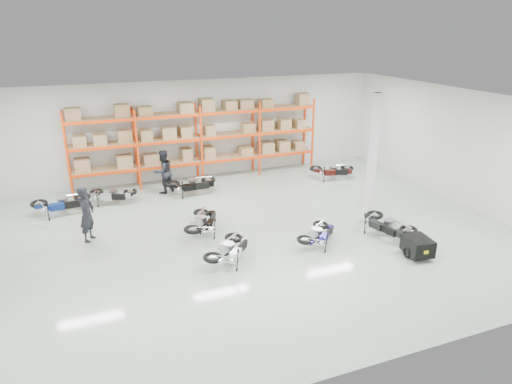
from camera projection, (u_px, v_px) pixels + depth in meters
name	position (u px, v px, depth m)	size (l,w,h in m)	color
room	(248.00, 172.00, 14.94)	(18.00, 18.00, 18.00)	#A5B8A8
pallet_rack	(198.00, 132.00, 20.58)	(11.28, 0.98, 3.62)	#FF410D
structural_column	(373.00, 153.00, 17.15)	(0.25, 0.25, 4.50)	white
moto_blue_centre	(319.00, 231.00, 14.82)	(0.70, 1.58, 0.97)	#0D0853
moto_silver_left	(230.00, 246.00, 13.75)	(0.76, 1.70, 1.04)	silver
moto_black_far_left	(203.00, 219.00, 15.66)	(0.77, 1.74, 1.07)	black
moto_touring_right	(386.00, 221.00, 15.42)	(0.80, 1.79, 1.09)	black
trailer	(418.00, 246.00, 14.08)	(0.82, 1.53, 0.63)	black
moto_back_a	(61.00, 200.00, 17.24)	(0.82, 1.85, 1.13)	navy
moto_back_b	(112.00, 192.00, 18.28)	(0.73, 1.63, 1.00)	#A1A4AB
moto_back_c	(192.00, 181.00, 19.28)	(0.83, 1.87, 1.14)	black
moto_back_d	(333.00, 168.00, 21.19)	(0.79, 1.79, 1.09)	#3D0D0C
person_left	(87.00, 214.00, 14.99)	(0.68, 0.45, 1.87)	black
person_back	(163.00, 172.00, 19.34)	(0.91, 0.71, 1.87)	black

